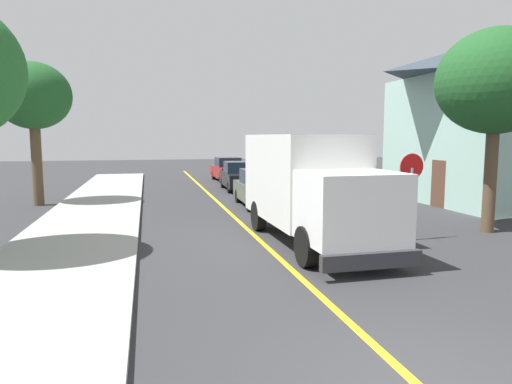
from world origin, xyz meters
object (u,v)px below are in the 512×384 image
object	(u,v)px
parked_car_far	(228,170)
stop_sign	(411,180)
parked_car_near	(260,189)
parked_car_mid	(239,177)
parked_van_across	(351,192)
house_across_street	(506,116)
street_tree_down_block	(33,97)
street_tree_far_side	(496,82)
box_truck	(310,183)

from	to	relation	value
parked_car_far	stop_sign	xyz separation A→B (m)	(2.14, -20.05, 1.06)
parked_car_near	parked_car_mid	world-z (taller)	same
parked_car_far	stop_sign	size ratio (longest dim) A/B	1.69
stop_sign	parked_van_across	bearing A→B (deg)	82.72
house_across_street	street_tree_down_block	xyz separation A→B (m)	(-21.68, 3.63, 0.78)
parked_car_mid	parked_car_near	bearing A→B (deg)	-92.68
parked_car_near	street_tree_down_block	bearing A→B (deg)	165.58
parked_van_across	house_across_street	distance (m)	9.01
parked_car_mid	house_across_street	world-z (taller)	house_across_street
street_tree_far_side	street_tree_down_block	bearing A→B (deg)	148.11
box_truck	parked_car_near	world-z (taller)	box_truck
box_truck	stop_sign	distance (m)	3.09
parked_car_far	street_tree_down_block	distance (m)	14.87
box_truck	parked_car_near	bearing A→B (deg)	87.79
box_truck	parked_car_mid	bearing A→B (deg)	87.57
parked_car_far	house_across_street	size ratio (longest dim) A/B	0.48
parked_van_across	street_tree_down_block	bearing A→B (deg)	161.13
stop_sign	box_truck	bearing A→B (deg)	170.47
parked_car_mid	street_tree_down_block	world-z (taller)	street_tree_down_block
box_truck	street_tree_far_side	xyz separation A→B (m)	(6.23, -0.01, 3.09)
parked_car_far	street_tree_far_side	xyz separation A→B (m)	(5.32, -19.55, 4.07)
house_across_street	parked_car_mid	bearing A→B (deg)	146.44
street_tree_far_side	house_across_street	bearing A→B (deg)	46.52
parked_car_far	stop_sign	bearing A→B (deg)	-83.91
street_tree_far_side	street_tree_down_block	xyz separation A→B (m)	(-15.80, 9.83, 0.03)
parked_van_across	stop_sign	bearing A→B (deg)	-97.28
box_truck	house_across_street	world-z (taller)	house_across_street
parked_car_near	parked_car_far	world-z (taller)	same
stop_sign	house_across_street	size ratio (longest dim) A/B	0.29
parked_car_near	stop_sign	world-z (taller)	stop_sign
stop_sign	parked_car_far	bearing A→B (deg)	96.09
parked_car_mid	street_tree_far_side	size ratio (longest dim) A/B	0.68
box_truck	parked_van_across	bearing A→B (deg)	54.22
parked_car_far	street_tree_down_block	world-z (taller)	street_tree_down_block
stop_sign	street_tree_far_side	size ratio (longest dim) A/B	0.40
stop_sign	street_tree_far_side	world-z (taller)	street_tree_far_side
parked_car_far	parked_van_across	distance (m)	14.57
parked_car_mid	street_tree_far_side	distance (m)	15.49
parked_van_across	house_across_street	size ratio (longest dim) A/B	0.48
parked_car_near	box_truck	bearing A→B (deg)	-92.21
street_tree_far_side	parked_van_across	bearing A→B (deg)	114.91
parked_car_mid	stop_sign	xyz separation A→B (m)	(2.46, -14.34, 1.06)
parked_car_near	stop_sign	size ratio (longest dim) A/B	1.67
parked_car_far	house_across_street	world-z (taller)	house_across_street
street_tree_down_block	parked_car_mid	bearing A→B (deg)	21.57
parked_car_near	parked_car_mid	bearing A→B (deg)	87.32
stop_sign	house_across_street	bearing A→B (deg)	36.47
box_truck	street_tree_down_block	world-z (taller)	street_tree_down_block
parked_car_mid	stop_sign	world-z (taller)	stop_sign
parked_van_across	street_tree_far_side	bearing A→B (deg)	-65.09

